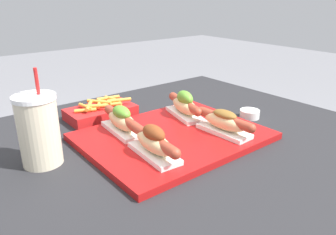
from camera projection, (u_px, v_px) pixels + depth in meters
The scene contains 8 objects.
serving_tray at pixel (172, 136), 0.90m from camera, with size 0.48×0.37×0.02m.
hot_dog_0 at pixel (154, 142), 0.77m from camera, with size 0.07×0.20×0.08m.
hot_dog_1 at pixel (224, 122), 0.89m from camera, with size 0.07×0.20×0.07m.
hot_dog_2 at pixel (122, 120), 0.90m from camera, with size 0.07×0.20×0.07m.
hot_dog_3 at pixel (185, 105), 1.01m from camera, with size 0.10×0.19×0.08m.
sauce_bowl at pixel (250, 113), 1.06m from camera, with size 0.06×0.06×0.03m.
drink_cup at pixel (39, 130), 0.75m from camera, with size 0.10×0.10×0.23m.
fries_basket at pixel (101, 112), 1.06m from camera, with size 0.21×0.12×0.06m.
Camera 1 is at (-0.48, -0.64, 1.11)m, focal length 35.00 mm.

